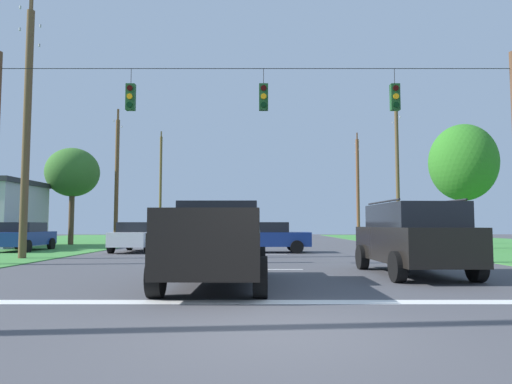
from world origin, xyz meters
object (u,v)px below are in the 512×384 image
object	(u,v)px
utility_pole_mid_left	(27,126)
distant_car_far_parked	(267,237)
tree_roadside_far_right	(73,173)
tree_roadside_right	(463,163)
utility_pole_far_right	(358,186)
utility_pole_far_left	(117,179)
distant_car_crossing_white	(138,236)
suv_black	(412,237)
utility_pole_mid_right	(398,169)
overhead_signal_span	(257,147)
utility_pole_distant_right	(161,185)
distant_car_oncoming	(23,236)
pickup_truck	(218,243)

from	to	relation	value
utility_pole_mid_left	distant_car_far_parked	bearing A→B (deg)	22.74
tree_roadside_far_right	tree_roadside_right	bearing A→B (deg)	-11.72
utility_pole_far_right	utility_pole_far_left	bearing A→B (deg)	-144.71
utility_pole_far_left	tree_roadside_right	bearing A→B (deg)	-13.57
distant_car_crossing_white	distant_car_far_parked	distance (m)	6.68
utility_pole_far_right	utility_pole_mid_left	distance (m)	33.76
suv_black	tree_roadside_far_right	world-z (taller)	tree_roadside_far_right
suv_black	utility_pole_far_right	xyz separation A→B (m)	(5.97, 33.27, 4.23)
utility_pole_mid_right	utility_pole_mid_left	xyz separation A→B (m)	(-19.90, -14.11, 0.04)
utility_pole_far_left	overhead_signal_span	bearing A→B (deg)	-58.15
utility_pole_mid_right	utility_pole_distant_right	distance (m)	24.56
tree_roadside_right	suv_black	bearing A→B (deg)	-119.55
distant_car_oncoming	utility_pole_mid_right	xyz separation A→B (m)	(22.62, 8.76, 4.68)
distant_car_crossing_white	utility_pole_far_left	size ratio (longest dim) A/B	0.46
pickup_truck	distant_car_far_parked	world-z (taller)	pickup_truck
pickup_truck	tree_roadside_far_right	xyz separation A→B (m)	(-11.95, 20.95, 4.06)
overhead_signal_span	utility_pole_mid_left	xyz separation A→B (m)	(-9.63, 2.81, 1.37)
utility_pole_far_left	tree_roadside_right	world-z (taller)	utility_pole_far_left
utility_pole_far_right	tree_roadside_right	bearing A→B (deg)	-84.70
utility_pole_mid_right	tree_roadside_far_right	size ratio (longest dim) A/B	1.60
utility_pole_far_right	tree_roadside_right	xyz separation A→B (m)	(1.81, -19.54, -0.27)
overhead_signal_span	utility_pole_distant_right	bearing A→B (deg)	107.78
utility_pole_far_right	pickup_truck	bearing A→B (deg)	-107.67
suv_black	utility_pole_mid_right	xyz separation A→B (m)	(5.93, 20.14, 4.41)
suv_black	utility_pole_mid_right	distance (m)	21.45
distant_car_far_parked	tree_roadside_right	bearing A→B (deg)	16.54
pickup_truck	overhead_signal_span	bearing A→B (deg)	79.92
suv_black	distant_car_oncoming	size ratio (longest dim) A/B	1.12
tree_roadside_far_right	suv_black	bearing A→B (deg)	-47.70
distant_car_crossing_white	distant_car_oncoming	distance (m)	6.23
distant_car_far_parked	utility_pole_distant_right	distance (m)	26.45
utility_pole_mid_left	tree_roadside_right	size ratio (longest dim) A/B	1.54
overhead_signal_span	tree_roadside_right	size ratio (longest dim) A/B	2.59
suv_black	distant_car_crossing_white	bearing A→B (deg)	133.81
pickup_truck	distant_car_oncoming	world-z (taller)	pickup_truck
tree_roadside_right	pickup_truck	bearing A→B (deg)	-129.64
utility_pole_far_left	utility_pole_mid_right	bearing A→B (deg)	3.17
utility_pole_mid_left	distant_car_oncoming	bearing A→B (deg)	116.97
pickup_truck	utility_pole_distant_right	bearing A→B (deg)	103.94
overhead_signal_span	distant_car_crossing_white	xyz separation A→B (m)	(-6.14, 7.70, -3.35)
pickup_truck	distant_car_oncoming	distance (m)	17.61
overhead_signal_span	utility_pole_mid_right	size ratio (longest dim) A/B	1.74
pickup_truck	utility_pole_far_right	xyz separation A→B (m)	(11.24, 35.30, 4.32)
distant_car_oncoming	utility_pole_mid_right	distance (m)	24.70
overhead_signal_span	utility_pole_mid_left	bearing A→B (deg)	163.74
distant_car_crossing_white	utility_pole_distant_right	xyz separation A→B (m)	(-3.77, 23.22, 4.67)
distant_car_far_parked	utility_pole_far_right	world-z (taller)	utility_pole_far_right
utility_pole_mid_right	overhead_signal_span	bearing A→B (deg)	-121.25
distant_car_oncoming	tree_roadside_right	bearing A→B (deg)	5.50
overhead_signal_span	utility_pole_mid_right	distance (m)	19.83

